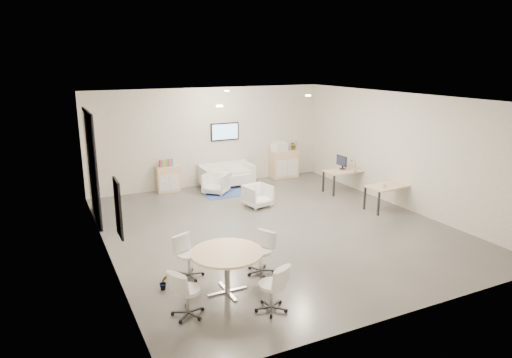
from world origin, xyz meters
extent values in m
cube|color=#4F4D48|center=(0.00, 0.00, -0.40)|extent=(8.00, 9.00, 0.80)
cube|color=white|center=(0.00, 0.00, 3.60)|extent=(8.00, 9.00, 0.80)
cube|color=beige|center=(0.00, 4.90, 1.60)|extent=(8.00, 0.80, 3.20)
cube|color=beige|center=(0.00, -4.90, 1.60)|extent=(8.00, 0.80, 3.20)
cube|color=beige|center=(-4.40, 0.00, 1.60)|extent=(0.80, 9.00, 3.20)
cube|color=beige|center=(4.40, 0.00, 1.60)|extent=(0.80, 9.00, 3.20)
cube|color=black|center=(-3.96, 2.50, 1.43)|extent=(0.02, 1.90, 2.85)
cube|color=black|center=(-3.94, 2.50, 2.81)|extent=(0.06, 1.90, 0.08)
cube|color=black|center=(-3.94, 1.59, 1.43)|extent=(0.06, 0.08, 2.85)
cube|color=black|center=(-3.94, 3.41, 1.43)|extent=(0.06, 0.08, 2.85)
cube|color=black|center=(-3.94, 2.65, 1.43)|extent=(0.06, 0.07, 2.85)
cube|color=#B2B2B7|center=(-3.90, 2.05, 1.05)|extent=(0.04, 0.60, 0.05)
cube|color=black|center=(-3.98, -1.60, 1.55)|extent=(0.04, 0.54, 1.04)
cube|color=white|center=(-3.95, -1.60, 1.55)|extent=(0.01, 0.46, 0.96)
cube|color=#E06A56|center=(-3.95, -1.60, 1.35)|extent=(0.01, 0.32, 0.30)
cube|color=black|center=(0.50, 4.46, 1.75)|extent=(0.98, 0.05, 0.58)
cube|color=#92D0FD|center=(0.50, 4.44, 1.75)|extent=(0.90, 0.01, 0.50)
cylinder|color=#FFEAC6|center=(-1.80, -1.00, 3.18)|extent=(0.14, 0.14, 0.03)
cylinder|color=#FFEAC6|center=(1.20, 0.50, 3.18)|extent=(0.14, 0.14, 0.03)
cylinder|color=#FFEAC6|center=(0.00, 3.00, 3.18)|extent=(0.14, 0.14, 0.03)
cube|color=#DABC83|center=(-1.53, 4.29, 0.41)|extent=(0.72, 0.36, 0.81)
cube|color=white|center=(-1.70, 4.10, 0.32)|extent=(0.30, 0.02, 0.49)
cube|color=white|center=(-1.36, 4.10, 0.32)|extent=(0.30, 0.02, 0.49)
cube|color=#DABC83|center=(2.65, 4.24, 0.49)|extent=(0.97, 0.45, 0.97)
cube|color=white|center=(2.43, 4.01, 0.39)|extent=(0.41, 0.02, 0.58)
cube|color=white|center=(2.87, 4.01, 0.39)|extent=(0.41, 0.02, 0.58)
cube|color=red|center=(-1.75, 4.29, 0.92)|extent=(0.04, 0.14, 0.22)
cube|color=#337FCC|center=(-1.70, 4.29, 0.92)|extent=(0.04, 0.14, 0.22)
cube|color=gold|center=(-1.65, 4.29, 0.92)|extent=(0.04, 0.14, 0.22)
cube|color=#4CB24C|center=(-1.59, 4.29, 0.92)|extent=(0.04, 0.14, 0.22)
cube|color=#CC6619|center=(-1.54, 4.29, 0.92)|extent=(0.04, 0.14, 0.22)
cube|color=purple|center=(-1.48, 4.29, 0.92)|extent=(0.04, 0.14, 0.22)
cube|color=#E54C7F|center=(-1.43, 4.29, 0.92)|extent=(0.04, 0.14, 0.22)
cube|color=teal|center=(-1.38, 4.29, 0.92)|extent=(0.04, 0.14, 0.22)
cube|color=white|center=(2.44, 4.24, 1.11)|extent=(0.54, 0.47, 0.29)
cube|color=white|center=(2.44, 4.24, 1.29)|extent=(0.41, 0.36, 0.06)
cube|color=silver|center=(0.37, 4.02, 0.27)|extent=(1.73, 0.87, 0.32)
cube|color=silver|center=(0.37, 4.35, 0.59)|extent=(1.72, 0.21, 0.32)
cube|color=silver|center=(-0.42, 4.02, 0.43)|extent=(0.16, 0.86, 0.64)
cube|color=silver|center=(1.15, 4.02, 0.43)|extent=(0.16, 0.86, 0.64)
cube|color=#294D7E|center=(0.02, 3.25, 0.01)|extent=(1.36, 0.90, 0.01)
imported|color=silver|center=(-0.26, 3.40, 0.36)|extent=(0.96, 0.96, 0.72)
imported|color=silver|center=(0.34, 1.66, 0.35)|extent=(0.79, 0.75, 0.70)
cube|color=#DABC83|center=(3.50, 1.83, 0.68)|extent=(1.34, 0.69, 0.04)
cube|color=black|center=(2.88, 1.54, 0.33)|extent=(0.05, 0.05, 0.66)
cube|color=black|center=(4.12, 1.54, 0.33)|extent=(0.05, 0.05, 0.66)
cube|color=black|center=(2.88, 2.12, 0.33)|extent=(0.05, 0.05, 0.66)
cube|color=black|center=(4.12, 2.12, 0.33)|extent=(0.05, 0.05, 0.66)
cube|color=#DABC83|center=(3.54, -0.16, 0.68)|extent=(1.41, 0.81, 0.04)
cube|color=black|center=(2.91, -0.45, 0.33)|extent=(0.05, 0.05, 0.67)
cube|color=black|center=(4.17, -0.45, 0.33)|extent=(0.05, 0.05, 0.67)
cube|color=black|center=(2.91, 0.13, 0.33)|extent=(0.05, 0.05, 0.67)
cube|color=black|center=(4.17, 0.13, 0.33)|extent=(0.05, 0.05, 0.67)
cylinder|color=black|center=(3.50, 1.98, 0.71)|extent=(0.20, 0.20, 0.02)
cube|color=black|center=(3.50, 1.98, 0.83)|extent=(0.04, 0.03, 0.24)
cube|color=black|center=(3.45, 1.98, 0.98)|extent=(0.03, 0.50, 0.32)
cylinder|color=#DABC83|center=(-2.32, -2.55, 0.77)|extent=(1.30, 1.30, 0.04)
cylinder|color=#B2B2B7|center=(-2.32, -2.55, 0.37)|extent=(0.10, 0.10, 0.75)
cube|color=#B2B2B7|center=(-2.32, -2.55, 0.01)|extent=(0.76, 0.06, 0.03)
cube|color=#B2B2B7|center=(-2.32, -2.55, 0.01)|extent=(0.06, 0.76, 0.03)
imported|color=#3F7F3F|center=(3.04, 4.25, 1.09)|extent=(0.30, 0.33, 0.24)
imported|color=#3F7F3F|center=(-3.33, -1.94, 0.06)|extent=(0.19, 0.31, 0.13)
imported|color=white|center=(3.22, -0.28, 0.76)|extent=(0.14, 0.12, 0.12)
camera|label=1|loc=(-5.11, -9.46, 4.08)|focal=32.00mm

